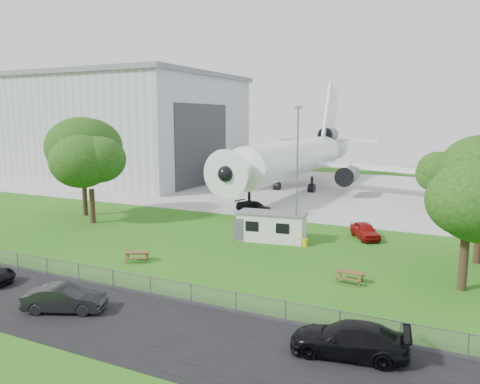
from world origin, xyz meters
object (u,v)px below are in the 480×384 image
at_px(hangar, 112,127).
at_px(car_centre_sedan, 65,299).
at_px(picnic_east, 350,282).
at_px(picnic_west, 137,261).
at_px(site_cabin, 272,226).
at_px(airliner, 296,156).

height_order(hangar, car_centre_sedan, hangar).
bearing_deg(picnic_east, car_centre_sedan, -135.06).
xyz_separation_m(picnic_west, picnic_east, (16.10, 2.52, 0.00)).
distance_m(picnic_west, car_centre_sedan, 9.84).
bearing_deg(car_centre_sedan, picnic_west, -10.01).
bearing_deg(site_cabin, car_centre_sedan, -103.72).
distance_m(airliner, picnic_west, 40.19).
relative_size(airliner, site_cabin, 6.91).
height_order(picnic_east, car_centre_sedan, car_centre_sedan).
relative_size(airliner, picnic_east, 26.52).
distance_m(site_cabin, picnic_east, 12.02).
distance_m(picnic_east, car_centre_sedan, 18.36).
height_order(hangar, picnic_west, hangar).
xyz_separation_m(hangar, car_centre_sedan, (38.88, -49.53, -8.64)).
bearing_deg(hangar, site_cabin, -34.02).
xyz_separation_m(airliner, site_cabin, (7.79, -29.41, -3.96)).
height_order(picnic_west, picnic_east, same).
height_order(airliner, picnic_west, airliner).
height_order(hangar, site_cabin, hangar).
height_order(site_cabin, picnic_east, site_cabin).
distance_m(site_cabin, picnic_west, 12.72).
bearing_deg(picnic_west, hangar, 104.20).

